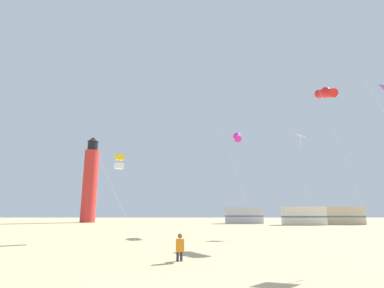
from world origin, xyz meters
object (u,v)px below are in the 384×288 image
Objects in this scene: kite_flyer_standing at (179,247)px; rv_van_silver at (243,215)px; kite_tube_scarlet at (325,93)px; kite_tube_magenta at (237,137)px; rv_van_tan at (341,216)px; kite_diamond_white at (300,139)px; rv_van_cream at (303,216)px; lighthouse_distant at (90,181)px; kite_box_gold at (119,162)px.

kite_flyer_standing is 41.91m from rv_van_silver.
kite_tube_scarlet reaches higher than kite_tube_magenta.
kite_tube_magenta is 1.55× the size of rv_van_tan.
kite_tube_scarlet is at bearing -85.31° from kite_diamond_white.
kite_flyer_standing is at bearing -114.44° from rv_van_cream.
kite_tube_scarlet is 1.86× the size of rv_van_tan.
kite_diamond_white is 0.93× the size of kite_tube_magenta.
rv_van_cream is at bearing -16.03° from lighthouse_distant.
kite_box_gold is at bearing -146.90° from kite_tube_magenta.
lighthouse_distant reaches higher than kite_diamond_white.
lighthouse_distant reaches higher than kite_tube_scarlet.
lighthouse_distant is 39.56m from rv_van_cream.
kite_flyer_standing is at bearing -103.42° from rv_van_silver.
kite_tube_magenta is 24.00m from rv_van_cream.
kite_diamond_white is 22.73m from rv_van_cream.
rv_van_cream reaches higher than kite_flyer_standing.
rv_van_cream is at bearing -122.33° from kite_flyer_standing.
rv_van_silver is at bearing 93.11° from kite_diamond_white.
rv_van_tan is (29.93, 26.75, -4.47)m from kite_box_gold.
rv_van_silver is at bearing 64.48° from kite_box_gold.
rv_van_silver and rv_van_tan have the same top height.
kite_tube_magenta is 0.61× the size of lighthouse_distant.
kite_box_gold is (-5.17, 9.91, 5.25)m from kite_flyer_standing.
rv_van_tan is at bearing 63.70° from kite_tube_scarlet.
kite_flyer_standing is 39.54m from rv_van_cream.
kite_flyer_standing is 0.10× the size of kite_tube_scarlet.
kite_tube_scarlet is at bearing -101.81° from rv_van_cream.
kite_diamond_white is 1.45× the size of rv_van_cream.
rv_van_cream is (18.01, 35.20, 0.78)m from kite_flyer_standing.
kite_diamond_white reaches higher than rv_van_tan.
rv_van_tan reaches higher than kite_flyer_standing.
kite_tube_magenta is (5.15, 16.63, 8.88)m from kite_flyer_standing.
rv_van_cream is (8.43, -5.60, 0.00)m from rv_van_silver.
kite_diamond_white is 0.56× the size of lighthouse_distant.
rv_van_tan is (13.34, 27.00, -10.10)m from kite_tube_scarlet.
lighthouse_distant reaches higher than kite_flyer_standing.
lighthouse_distant is at bearing -72.24° from kite_flyer_standing.
rv_van_tan is (24.76, 36.66, 0.78)m from kite_flyer_standing.
kite_tube_scarlet is 1.20× the size of kite_tube_magenta.
kite_flyer_standing is at bearing -107.19° from kite_tube_magenta.
kite_tube_magenta reaches higher than rv_van_cream.
kite_diamond_white is 5.89m from kite_tube_scarlet.
rv_van_silver is 15.73m from rv_van_tan.
lighthouse_distant is at bearing 166.63° from rv_van_cream.
kite_diamond_white is at bearing -16.30° from kite_tube_magenta.
lighthouse_distant is (-30.49, 31.05, -1.06)m from kite_diamond_white.
kite_box_gold is 0.63× the size of kite_tube_magenta.
kite_diamond_white is 0.78× the size of kite_tube_scarlet.
kite_tube_magenta is 29.18m from rv_van_tan.
kite_tube_scarlet is at bearing -86.83° from rv_van_silver.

